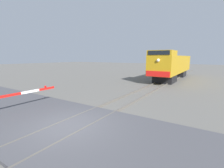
{
  "coord_description": "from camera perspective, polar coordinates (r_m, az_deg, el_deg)",
  "views": [
    {
      "loc": [
        5.42,
        -4.75,
        3.27
      ],
      "look_at": [
        -0.92,
        5.05,
        1.3
      ],
      "focal_mm": 25.51,
      "sensor_mm": 36.0,
      "label": 1
    }
  ],
  "objects": [
    {
      "name": "rail_track_right",
      "position": [
        7.41,
        -11.09,
        -16.18
      ],
      "size": [
        0.08,
        80.0,
        0.15
      ],
      "primitive_type": "cube",
      "color": "#59544C",
      "rests_on": "ground_plane"
    },
    {
      "name": "road_surface",
      "position": [
        7.88,
        -14.98,
        -14.72
      ],
      "size": [
        36.0,
        5.82,
        0.14
      ],
      "primitive_type": "cube",
      "color": "#47474C",
      "rests_on": "ground_plane"
    },
    {
      "name": "rail_track_left",
      "position": [
        8.39,
        -18.37,
        -13.33
      ],
      "size": [
        0.08,
        80.0,
        0.15
      ],
      "primitive_type": "cube",
      "color": "#59544C",
      "rests_on": "ground_plane"
    },
    {
      "name": "ground_plane",
      "position": [
        7.91,
        -14.95,
        -15.19
      ],
      "size": [
        160.0,
        160.0,
        0.0
      ],
      "primitive_type": "plane",
      "color": "#605E59"
    },
    {
      "name": "locomotive",
      "position": [
        25.64,
        20.79,
        6.33
      ],
      "size": [
        2.87,
        14.92,
        4.07
      ],
      "color": "black",
      "rests_on": "ground_plane"
    }
  ]
}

